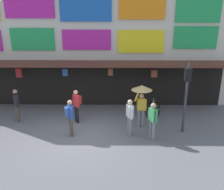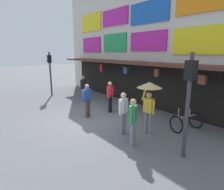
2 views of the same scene
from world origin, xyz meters
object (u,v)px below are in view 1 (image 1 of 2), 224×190
at_px(pedestrian_in_white, 17,104).
at_px(pedestrian_with_umbrella, 142,94).
at_px(traffic_light_far, 187,87).
at_px(pedestrian_in_yellow, 130,115).
at_px(pedestrian_in_black, 77,104).
at_px(pedestrian_in_blue, 153,119).
at_px(pedestrian_in_purple, 70,115).
at_px(bicycle_parked, 153,108).

relative_size(pedestrian_in_white, pedestrian_with_umbrella, 0.81).
bearing_deg(pedestrian_in_white, traffic_light_far, -7.40).
bearing_deg(pedestrian_in_yellow, pedestrian_in_black, 152.51).
height_order(pedestrian_in_blue, pedestrian_with_umbrella, pedestrian_with_umbrella).
relative_size(pedestrian_in_black, pedestrian_with_umbrella, 0.81).
height_order(pedestrian_in_yellow, pedestrian_with_umbrella, pedestrian_with_umbrella).
height_order(pedestrian_in_white, pedestrian_in_blue, same).
relative_size(traffic_light_far, pedestrian_in_blue, 1.90).
bearing_deg(traffic_light_far, pedestrian_with_umbrella, 166.17).
xyz_separation_m(pedestrian_in_yellow, pedestrian_in_blue, (0.94, -0.40, 0.00)).
xyz_separation_m(pedestrian_in_purple, pedestrian_in_black, (0.08, 1.40, 0.00)).
relative_size(pedestrian_in_purple, pedestrian_with_umbrella, 0.81).
bearing_deg(pedestrian_in_purple, pedestrian_with_umbrella, 15.86).
relative_size(bicycle_parked, pedestrian_in_white, 0.76).
bearing_deg(pedestrian_in_black, traffic_light_far, -10.97).
xyz_separation_m(pedestrian_in_purple, pedestrian_with_umbrella, (3.17, 0.90, 0.66)).
bearing_deg(pedestrian_in_purple, pedestrian_in_white, 153.13).
bearing_deg(pedestrian_in_blue, pedestrian_in_white, 164.56).
height_order(pedestrian_in_yellow, pedestrian_in_black, same).
relative_size(pedestrian_in_yellow, pedestrian_in_black, 1.00).
relative_size(bicycle_parked, pedestrian_in_black, 0.76).
distance_m(bicycle_parked, pedestrian_in_black, 4.06).
bearing_deg(pedestrian_in_yellow, pedestrian_in_blue, -23.01).
bearing_deg(pedestrian_in_blue, traffic_light_far, 26.11).
bearing_deg(pedestrian_in_purple, bicycle_parked, 30.39).
height_order(traffic_light_far, pedestrian_with_umbrella, traffic_light_far).
distance_m(traffic_light_far, pedestrian_in_black, 5.21).
bearing_deg(traffic_light_far, pedestrian_in_white, 172.60).
distance_m(bicycle_parked, pedestrian_in_white, 6.96).
relative_size(traffic_light_far, pedestrian_in_purple, 1.90).
bearing_deg(pedestrian_in_purple, pedestrian_in_black, 86.75).
height_order(pedestrian_in_purple, pedestrian_in_blue, same).
bearing_deg(pedestrian_in_white, pedestrian_in_purple, -26.87).
xyz_separation_m(pedestrian_in_white, pedestrian_in_purple, (2.90, -1.47, 0.04)).
height_order(traffic_light_far, pedestrian_in_purple, traffic_light_far).
relative_size(pedestrian_in_blue, pedestrian_with_umbrella, 0.81).
bearing_deg(pedestrian_with_umbrella, pedestrian_in_black, 170.81).
bearing_deg(pedestrian_in_blue, pedestrian_in_yellow, 156.99).
height_order(traffic_light_far, bicycle_parked, traffic_light_far).
relative_size(traffic_light_far, pedestrian_in_black, 1.90).
relative_size(pedestrian_in_white, pedestrian_in_black, 1.00).
relative_size(traffic_light_far, pedestrian_with_umbrella, 1.54).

